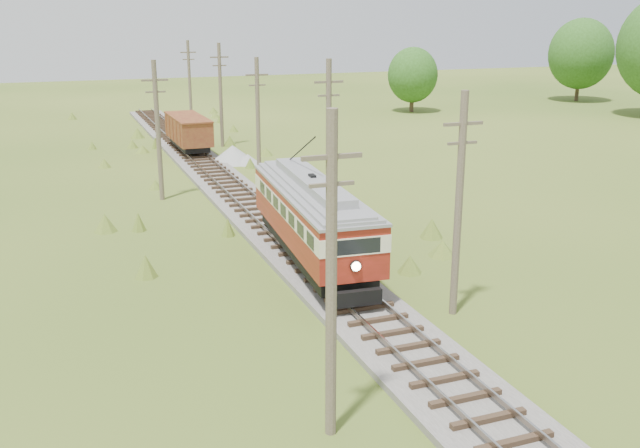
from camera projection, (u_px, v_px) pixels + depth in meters
name	position (u px, v px, depth m)	size (l,w,h in m)	color
railbed_main	(258.00, 214.00, 40.92)	(3.60, 96.00, 0.57)	#605B54
streetcar	(312.00, 213.00, 32.03)	(3.82, 12.38, 5.61)	black
gondola	(188.00, 131.00, 58.84)	(2.66, 7.86, 2.60)	black
gravel_pile	(235.00, 155.00, 55.82)	(3.72, 3.95, 1.35)	gray
utility_pole_r_2	(459.00, 204.00, 26.50)	(1.60, 0.30, 8.60)	brown
utility_pole_r_3	(329.00, 142.00, 38.07)	(1.60, 0.30, 9.00)	brown
utility_pole_r_4	(258.00, 117.00, 49.74)	(1.60, 0.30, 8.40)	brown
utility_pole_r_5	(221.00, 94.00, 61.47)	(1.60, 0.30, 8.90)	brown
utility_pole_r_6	(190.00, 83.00, 73.08)	(1.60, 0.30, 8.70)	brown
utility_pole_l_a	(331.00, 277.00, 18.51)	(1.60, 0.30, 9.00)	brown
utility_pole_l_b	(158.00, 130.00, 43.57)	(1.60, 0.30, 8.60)	brown
tree_right_5	(581.00, 54.00, 94.18)	(8.40, 8.40, 10.82)	#38281C
tree_mid_b	(413.00, 75.00, 84.05)	(5.88, 5.88, 7.57)	#38281C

